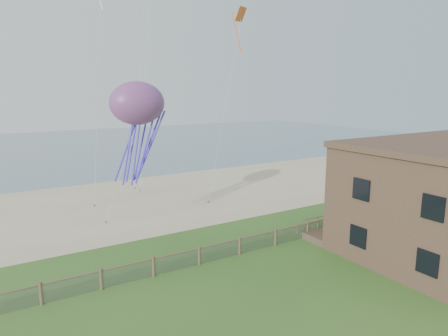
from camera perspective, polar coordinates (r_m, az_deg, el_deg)
The scene contains 8 objects.
ground at distance 22.71m, azimuth 11.05°, elevation -17.17°, with size 160.00×160.00×0.00m, color #2E591E.
sand_beach at distance 40.49m, azimuth -10.49°, elevation -4.42°, with size 72.00×20.00×0.02m, color tan.
ocean at distance 82.41m, azimuth -21.64°, elevation 2.80°, with size 160.00×68.00×0.02m, color slate.
chainlink_fence at distance 26.74m, azimuth 2.23°, elevation -11.19°, with size 36.20×0.20×1.25m, color brown, non-canonical shape.
motel_deck at distance 34.77m, azimuth 21.47°, elevation -7.18°, with size 15.00×2.00×0.50m, color brown.
picnic_table at distance 28.48m, azimuth 17.98°, elevation -10.76°, with size 1.63×1.23×0.69m, color brown, non-canonical shape.
octopus_kite at distance 30.34m, azimuth -12.13°, elevation 5.21°, with size 3.83×2.70×7.89m, color red, non-canonical shape.
kite_red at distance 34.55m, azimuth 2.40°, elevation 19.74°, with size 1.20×0.70×2.87m, color orange, non-canonical shape.
Camera 1 is at (-13.81, -14.55, 10.64)m, focal length 32.00 mm.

